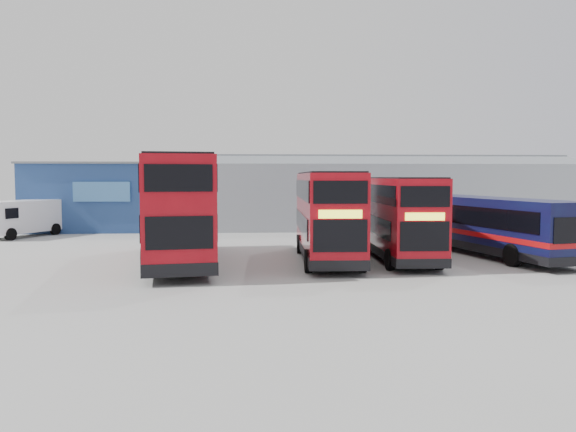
{
  "coord_description": "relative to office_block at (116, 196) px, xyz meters",
  "views": [
    {
      "loc": [
        -3.27,
        -26.47,
        4.05
      ],
      "look_at": [
        -1.57,
        1.31,
        2.1
      ],
      "focal_mm": 35.0,
      "sensor_mm": 36.0,
      "label": 1
    }
  ],
  "objects": [
    {
      "name": "ground_plane",
      "position": [
        14.0,
        -17.99,
        -2.58
      ],
      "size": [
        120.0,
        120.0,
        0.0
      ],
      "primitive_type": "plane",
      "color": "#999A95",
      "rests_on": "ground"
    },
    {
      "name": "office_block",
      "position": [
        0.0,
        0.0,
        0.0
      ],
      "size": [
        12.3,
        8.32,
        5.12
      ],
      "color": "navy",
      "rests_on": "ground"
    },
    {
      "name": "maintenance_shed",
      "position": [
        22.0,
        2.01,
        0.02
      ],
      "size": [
        30.5,
        12.0,
        5.89
      ],
      "color": "#959BA3",
      "rests_on": "ground"
    },
    {
      "name": "double_decker_left",
      "position": [
        7.1,
        -18.07,
        -0.11
      ],
      "size": [
        4.61,
        12.02,
        4.97
      ],
      "rotation": [
        0.0,
        0.0,
        3.3
      ],
      "color": "#A00913",
      "rests_on": "ground"
    },
    {
      "name": "double_decker_centre",
      "position": [
        14.26,
        -17.61,
        -0.45
      ],
      "size": [
        2.78,
        10.18,
        4.27
      ],
      "rotation": [
        0.0,
        0.0,
        -0.03
      ],
      "color": "#A00913",
      "rests_on": "ground"
    },
    {
      "name": "double_decker_right",
      "position": [
        17.76,
        -17.38,
        -0.57
      ],
      "size": [
        2.57,
        9.58,
        4.03
      ],
      "rotation": [
        0.0,
        0.0,
        -0.02
      ],
      "color": "#A00913",
      "rests_on": "ground"
    },
    {
      "name": "single_decker_blue",
      "position": [
        22.93,
        -16.76,
        -1.1
      ],
      "size": [
        4.69,
        11.25,
        2.98
      ],
      "rotation": [
        0.0,
        0.0,
        3.35
      ],
      "color": "#0C1336",
      "rests_on": "ground"
    },
    {
      "name": "panel_van",
      "position": [
        -4.91,
        -5.8,
        -1.21
      ],
      "size": [
        4.37,
        6.0,
        2.45
      ],
      "rotation": [
        0.0,
        0.0,
        -0.43
      ],
      "color": "white",
      "rests_on": "ground"
    }
  ]
}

